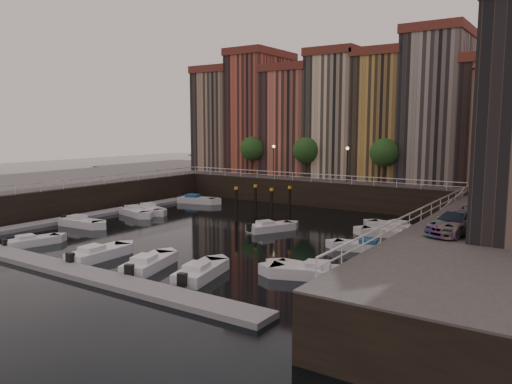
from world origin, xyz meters
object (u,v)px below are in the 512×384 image
Objects in this scene: mooring_pilings at (263,204)px; boat_left_3 at (150,210)px; boat_left_1 at (81,222)px; car_c at (457,224)px; gangway at (449,211)px; car_b at (504,201)px; corner_tower at (498,119)px; boat_left_2 at (135,212)px; car_a at (493,191)px.

boat_left_3 is at bearing -165.76° from mooring_pilings.
mooring_pilings reaches higher than boat_left_1.
car_c reaches higher than mooring_pilings.
car_b is at bearing -34.63° from gangway.
car_b reaches higher than boat_left_1.
boat_left_3 is (-32.75, -12.34, -9.82)m from corner_tower.
boat_left_2 is at bearing -161.71° from gangway.
mooring_pilings is at bearing 37.41° from boat_left_2.
mooring_pilings is at bearing -164.94° from gangway.
gangway is at bearing 120.53° from car_c.
boat_left_3 is (-0.05, 9.07, -0.01)m from boat_left_1.
car_a is at bearing 32.64° from gangway.
car_a is (20.24, 6.64, 2.08)m from mooring_pilings.
car_a reaches higher than boat_left_1.
boat_left_1 is 37.35m from car_b.
corner_tower is 40.30m from boat_left_1.
corner_tower is at bearing 39.75° from boat_left_3.
boat_left_3 is (-29.85, -7.84, -1.54)m from gangway.
car_a is 5.65m from car_b.
boat_left_3 is (0.13, 2.07, 0.00)m from boat_left_2.
mooring_pilings is 14.07m from boat_left_2.
boat_left_1 is (-29.80, -16.91, -1.54)m from gangway.
car_b is (34.69, 4.49, 3.28)m from boat_left_3.
car_b is (1.63, -5.40, -0.07)m from car_a.
car_c is (33.87, -5.64, 3.33)m from boat_left_2.
car_b is at bearing 3.23° from mooring_pilings.
mooring_pilings is 0.91× the size of boat_left_2.
corner_tower is at bearing 38.73° from boat_left_2.
boat_left_1 is 7.00m from boat_left_2.
boat_left_3 is 35.14m from car_b.
gangway is 1.69× the size of boat_left_3.
car_a is 17.62m from car_c.
mooring_pilings is 0.91× the size of boat_left_3.
boat_left_2 is (-0.18, 7.00, -0.01)m from boat_left_1.
mooring_pilings is 13.29m from boat_left_3.
corner_tower is 9.86m from gangway.
boat_left_2 is at bearing -156.34° from corner_tower.
corner_tower is 21.10m from car_c.
car_a is at bearing 35.77° from boat_left_3.
boat_left_1 is 1.26× the size of car_b.
gangway is at bearing 33.36° from boat_left_2.
corner_tower is 2.81× the size of boat_left_2.
mooring_pilings is at bearing 33.35° from boat_left_3.
gangway is 1.95× the size of car_a.
car_c reaches higher than gangway.
boat_left_2 is 1.01× the size of car_c.
mooring_pilings is 23.71m from car_c.
gangway reaches higher than boat_left_3.
boat_left_1 reaches higher than boat_left_2.
gangway reaches higher than boat_left_2.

